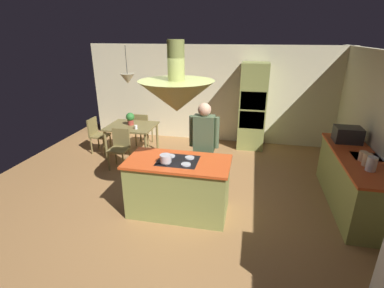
{
  "coord_description": "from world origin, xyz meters",
  "views": [
    {
      "loc": [
        1.07,
        -4.17,
        2.82
      ],
      "look_at": [
        0.1,
        0.4,
        1.0
      ],
      "focal_mm": 26.77,
      "sensor_mm": 36.0,
      "label": 1
    }
  ],
  "objects_px": {
    "person_at_island": "(204,143)",
    "canister_tea": "(363,156)",
    "oven_tower": "(253,107)",
    "chair_facing_island": "(120,146)",
    "kitchen_island": "(178,186)",
    "canister_sugar": "(367,160)",
    "chair_at_corner": "(97,133)",
    "cup_on_table": "(136,127)",
    "potted_plant_on_table": "(130,118)",
    "canister_flour": "(372,164)",
    "dining_table": "(132,129)",
    "cooking_pot_on_cooktop": "(166,158)",
    "microwave_on_counter": "(348,135)",
    "chair_by_back_wall": "(143,127)"
  },
  "relations": [
    {
      "from": "canister_sugar",
      "to": "chair_at_corner",
      "type": "bearing_deg",
      "value": 162.98
    },
    {
      "from": "kitchen_island",
      "to": "person_at_island",
      "type": "height_order",
      "value": "person_at_island"
    },
    {
      "from": "person_at_island",
      "to": "oven_tower",
      "type": "bearing_deg",
      "value": 72.5
    },
    {
      "from": "cup_on_table",
      "to": "cooking_pot_on_cooktop",
      "type": "distance_m",
      "value": 2.41
    },
    {
      "from": "cooking_pot_on_cooktop",
      "to": "chair_facing_island",
      "type": "bearing_deg",
      "value": 134.88
    },
    {
      "from": "chair_at_corner",
      "to": "canister_tea",
      "type": "bearing_deg",
      "value": -105.28
    },
    {
      "from": "dining_table",
      "to": "chair_by_back_wall",
      "type": "height_order",
      "value": "chair_by_back_wall"
    },
    {
      "from": "cooking_pot_on_cooktop",
      "to": "canister_tea",
      "type": "bearing_deg",
      "value": 13.76
    },
    {
      "from": "potted_plant_on_table",
      "to": "canister_flour",
      "type": "bearing_deg",
      "value": -22.52
    },
    {
      "from": "chair_by_back_wall",
      "to": "canister_flour",
      "type": "relative_size",
      "value": 4.0
    },
    {
      "from": "oven_tower",
      "to": "chair_facing_island",
      "type": "bearing_deg",
      "value": -146.88
    },
    {
      "from": "dining_table",
      "to": "potted_plant_on_table",
      "type": "relative_size",
      "value": 3.7
    },
    {
      "from": "potted_plant_on_table",
      "to": "cup_on_table",
      "type": "relative_size",
      "value": 3.33
    },
    {
      "from": "chair_by_back_wall",
      "to": "potted_plant_on_table",
      "type": "distance_m",
      "value": 0.77
    },
    {
      "from": "kitchen_island",
      "to": "oven_tower",
      "type": "xyz_separation_m",
      "value": [
        1.1,
        3.24,
        0.61
      ]
    },
    {
      "from": "chair_facing_island",
      "to": "canister_sugar",
      "type": "xyz_separation_m",
      "value": [
        4.54,
        -0.99,
        0.53
      ]
    },
    {
      "from": "canister_sugar",
      "to": "canister_tea",
      "type": "xyz_separation_m",
      "value": [
        0.0,
        0.18,
        -0.02
      ]
    },
    {
      "from": "chair_at_corner",
      "to": "canister_flour",
      "type": "xyz_separation_m",
      "value": [
        5.47,
        -1.86,
        0.54
      ]
    },
    {
      "from": "dining_table",
      "to": "canister_sugar",
      "type": "bearing_deg",
      "value": -20.26
    },
    {
      "from": "person_at_island",
      "to": "canister_tea",
      "type": "relative_size",
      "value": 10.89
    },
    {
      "from": "dining_table",
      "to": "cup_on_table",
      "type": "relative_size",
      "value": 12.34
    },
    {
      "from": "oven_tower",
      "to": "cooking_pot_on_cooktop",
      "type": "bearing_deg",
      "value": -110.48
    },
    {
      "from": "potted_plant_on_table",
      "to": "chair_facing_island",
      "type": "bearing_deg",
      "value": -87.58
    },
    {
      "from": "chair_facing_island",
      "to": "potted_plant_on_table",
      "type": "height_order",
      "value": "potted_plant_on_table"
    },
    {
      "from": "oven_tower",
      "to": "microwave_on_counter",
      "type": "height_order",
      "value": "oven_tower"
    },
    {
      "from": "dining_table",
      "to": "cooking_pot_on_cooktop",
      "type": "height_order",
      "value": "cooking_pot_on_cooktop"
    },
    {
      "from": "person_at_island",
      "to": "canister_flour",
      "type": "bearing_deg",
      "value": -10.03
    },
    {
      "from": "canister_sugar",
      "to": "microwave_on_counter",
      "type": "distance_m",
      "value": 1.04
    },
    {
      "from": "oven_tower",
      "to": "dining_table",
      "type": "relative_size",
      "value": 1.95
    },
    {
      "from": "kitchen_island",
      "to": "potted_plant_on_table",
      "type": "height_order",
      "value": "potted_plant_on_table"
    },
    {
      "from": "oven_tower",
      "to": "chair_by_back_wall",
      "type": "relative_size",
      "value": 2.49
    },
    {
      "from": "chair_by_back_wall",
      "to": "canister_flour",
      "type": "height_order",
      "value": "canister_flour"
    },
    {
      "from": "dining_table",
      "to": "canister_flour",
      "type": "bearing_deg",
      "value": -22.23
    },
    {
      "from": "cup_on_table",
      "to": "person_at_island",
      "type": "bearing_deg",
      "value": -33.4
    },
    {
      "from": "dining_table",
      "to": "potted_plant_on_table",
      "type": "xyz_separation_m",
      "value": [
        -0.03,
        0.04,
        0.26
      ]
    },
    {
      "from": "kitchen_island",
      "to": "person_at_island",
      "type": "relative_size",
      "value": 0.96
    },
    {
      "from": "kitchen_island",
      "to": "oven_tower",
      "type": "bearing_deg",
      "value": 71.26
    },
    {
      "from": "kitchen_island",
      "to": "canister_sugar",
      "type": "distance_m",
      "value": 2.93
    },
    {
      "from": "canister_tea",
      "to": "dining_table",
      "type": "bearing_deg",
      "value": 161.77
    },
    {
      "from": "canister_sugar",
      "to": "chair_by_back_wall",
      "type": "bearing_deg",
      "value": 152.54
    },
    {
      "from": "potted_plant_on_table",
      "to": "microwave_on_counter",
      "type": "height_order",
      "value": "microwave_on_counter"
    },
    {
      "from": "oven_tower",
      "to": "cooking_pot_on_cooktop",
      "type": "distance_m",
      "value": 3.6
    },
    {
      "from": "microwave_on_counter",
      "to": "canister_tea",
      "type": "bearing_deg",
      "value": -90.0
    },
    {
      "from": "potted_plant_on_table",
      "to": "microwave_on_counter",
      "type": "bearing_deg",
      "value": -8.37
    },
    {
      "from": "person_at_island",
      "to": "potted_plant_on_table",
      "type": "xyz_separation_m",
      "value": [
        -2.03,
        1.45,
        -0.06
      ]
    },
    {
      "from": "dining_table",
      "to": "canister_flour",
      "type": "height_order",
      "value": "canister_flour"
    },
    {
      "from": "person_at_island",
      "to": "chair_at_corner",
      "type": "relative_size",
      "value": 1.98
    },
    {
      "from": "dining_table",
      "to": "chair_facing_island",
      "type": "bearing_deg",
      "value": -90.0
    },
    {
      "from": "canister_tea",
      "to": "cooking_pot_on_cooktop",
      "type": "xyz_separation_m",
      "value": [
        -3.0,
        -0.73,
        0.0
      ]
    },
    {
      "from": "cup_on_table",
      "to": "dining_table",
      "type": "bearing_deg",
      "value": 132.93
    }
  ]
}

